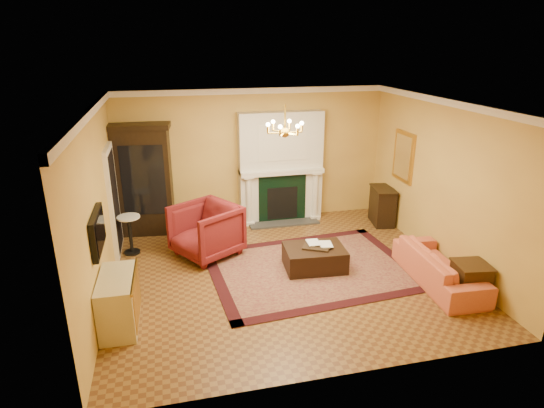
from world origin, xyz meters
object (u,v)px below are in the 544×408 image
object	(u,v)px
pedestal_table	(130,232)
console_table	(382,207)
end_table	(470,281)
wingback_armchair	(206,228)
coral_sofa	(440,262)
commode	(119,301)
leather_ottoman	(314,258)
china_cabinet	(144,182)

from	to	relation	value
pedestal_table	console_table	distance (m)	5.49
pedestal_table	end_table	world-z (taller)	pedestal_table
pedestal_table	wingback_armchair	bearing A→B (deg)	-15.92
wingback_armchair	console_table	distance (m)	4.11
end_table	console_table	world-z (taller)	console_table
coral_sofa	end_table	size ratio (longest dim) A/B	3.53
commode	coral_sofa	distance (m)	5.25
wingback_armchair	commode	distance (m)	2.52
console_table	end_table	bearing A→B (deg)	-81.42
leather_ottoman	commode	bearing A→B (deg)	-158.92
wingback_armchair	end_table	bearing A→B (deg)	25.53
commode	coral_sofa	bearing A→B (deg)	1.68
china_cabinet	commode	xyz separation A→B (m)	(-0.33, -3.48, -0.74)
console_table	coral_sofa	bearing A→B (deg)	-85.86
wingback_armchair	coral_sofa	xyz separation A→B (m)	(3.79, -2.00, -0.17)
console_table	china_cabinet	bearing A→B (deg)	-178.10
pedestal_table	console_table	world-z (taller)	console_table
china_cabinet	pedestal_table	bearing A→B (deg)	-100.24
commode	console_table	distance (m)	6.17
wingback_armchair	china_cabinet	bearing A→B (deg)	-173.45
china_cabinet	end_table	world-z (taller)	china_cabinet
pedestal_table	console_table	bearing A→B (deg)	3.30
china_cabinet	console_table	world-z (taller)	china_cabinet
china_cabinet	wingback_armchair	distance (m)	1.91
china_cabinet	leather_ottoman	bearing A→B (deg)	-33.10
commode	leather_ottoman	size ratio (longest dim) A/B	0.98
wingback_armchair	commode	xyz separation A→B (m)	(-1.46, -2.05, -0.17)
china_cabinet	wingback_armchair	bearing A→B (deg)	-45.42
pedestal_table	coral_sofa	world-z (taller)	coral_sofa
commode	leather_ottoman	xyz separation A→B (m)	(3.32, 1.03, -0.18)
pedestal_table	commode	world-z (taller)	commode
china_cabinet	wingback_armchair	xyz separation A→B (m)	(1.13, -1.43, -0.57)
leather_ottoman	coral_sofa	bearing A→B (deg)	-23.13
end_table	wingback_armchair	bearing A→B (deg)	147.40
china_cabinet	end_table	distance (m)	6.54
coral_sofa	console_table	size ratio (longest dim) A/B	2.49
console_table	leather_ottoman	distance (m)	2.80
wingback_armchair	pedestal_table	xyz separation A→B (m)	(-1.43, 0.41, -0.11)
commode	end_table	world-z (taller)	commode
wingback_armchair	leather_ottoman	distance (m)	2.15
china_cabinet	coral_sofa	distance (m)	6.04
coral_sofa	leather_ottoman	distance (m)	2.17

